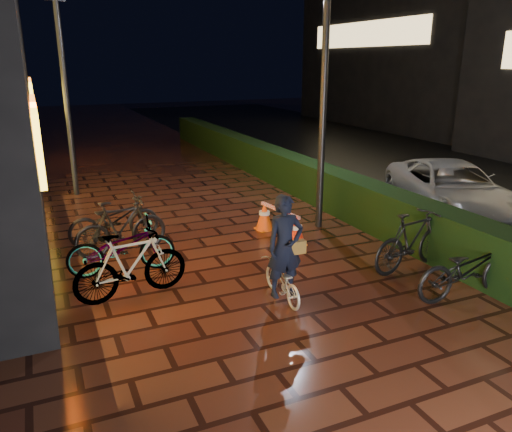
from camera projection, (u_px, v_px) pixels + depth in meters
name	position (u px, v px, depth m)	size (l,w,h in m)	color
ground	(311.00, 314.00, 7.50)	(80.00, 80.00, 0.00)	#381911
asphalt_road	(485.00, 184.00, 15.32)	(11.00, 60.00, 0.01)	black
hedge	(276.00, 165.00, 15.60)	(0.70, 20.00, 1.00)	black
van	(451.00, 189.00, 12.22)	(2.10, 4.56, 1.27)	#A6A6AA
lamp_post_hedge	(324.00, 87.00, 10.52)	(0.54, 0.25, 5.65)	black
lamp_post_sf	(65.00, 86.00, 13.30)	(0.51, 0.26, 5.46)	black
cyclist	(284.00, 262.00, 7.75)	(0.63, 1.22, 1.73)	silver
traffic_barrier	(280.00, 223.00, 10.68)	(0.58, 1.57, 0.64)	#FF2B0D
cart_assembly	(411.00, 223.00, 10.13)	(0.55, 0.57, 0.94)	black
parked_bikes_storefront	(121.00, 237.00, 9.21)	(2.06, 3.51, 1.10)	black
parked_bikes_hedge	(441.00, 255.00, 8.37)	(1.96, 2.05, 1.10)	black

